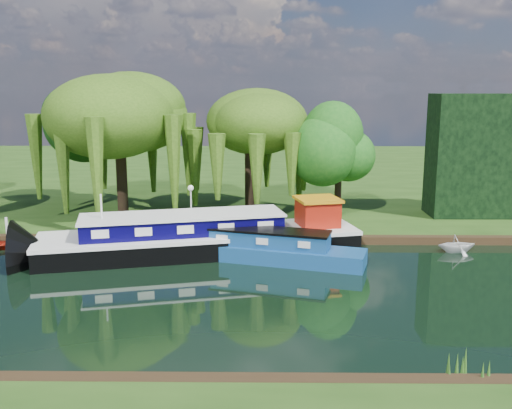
{
  "coord_description": "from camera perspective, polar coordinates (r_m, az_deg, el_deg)",
  "views": [
    {
      "loc": [
        4.89,
        -23.61,
        8.8
      ],
      "look_at": [
        4.54,
        5.69,
        2.8
      ],
      "focal_mm": 40.0,
      "sensor_mm": 36.0,
      "label": 1
    }
  ],
  "objects": [
    {
      "name": "far_bank",
      "position": [
        58.45,
        -4.13,
        3.11
      ],
      "size": [
        120.0,
        52.0,
        0.45
      ],
      "primitive_type": "cube",
      "color": "#1F3F11",
      "rests_on": "ground"
    },
    {
      "name": "tree_far_right",
      "position": [
        37.17,
        8.31,
        5.45
      ],
      "size": [
        3.95,
        3.95,
        6.46
      ],
      "color": "black",
      "rests_on": "far_bank"
    },
    {
      "name": "conifer_hedge",
      "position": [
        40.4,
        21.19,
        4.61
      ],
      "size": [
        6.0,
        3.0,
        8.0
      ],
      "primitive_type": "cube",
      "color": "black",
      "rests_on": "far_bank"
    },
    {
      "name": "lamppost",
      "position": [
        34.98,
        -6.54,
        0.99
      ],
      "size": [
        0.36,
        0.36,
        2.56
      ],
      "color": "silver",
      "rests_on": "far_bank"
    },
    {
      "name": "ground",
      "position": [
        25.66,
        -10.46,
        -8.68
      ],
      "size": [
        120.0,
        120.0,
        0.0
      ],
      "primitive_type": "plane",
      "color": "black"
    },
    {
      "name": "narrowboat",
      "position": [
        29.92,
        -0.95,
        -4.26
      ],
      "size": [
        12.41,
        5.44,
        1.8
      ],
      "rotation": [
        0.0,
        0.0,
        -0.28
      ],
      "color": "navy",
      "rests_on": "ground"
    },
    {
      "name": "dutch_barge",
      "position": [
        31.03,
        -5.28,
        -3.24
      ],
      "size": [
        17.55,
        7.73,
        3.61
      ],
      "rotation": [
        0.0,
        0.0,
        0.23
      ],
      "color": "black",
      "rests_on": "ground"
    },
    {
      "name": "reeds_near",
      "position": [
        18.14,
        7.15,
        -15.58
      ],
      "size": [
        33.7,
        1.5,
        1.1
      ],
      "color": "#255617",
      "rests_on": "ground"
    },
    {
      "name": "willow_right",
      "position": [
        37.88,
        -0.6,
        7.2
      ],
      "size": [
        6.15,
        6.15,
        7.49
      ],
      "color": "black",
      "rests_on": "far_bank"
    },
    {
      "name": "tree_far_mid",
      "position": [
        43.39,
        -15.93,
        7.24
      ],
      "size": [
        4.78,
        4.78,
        7.83
      ],
      "color": "black",
      "rests_on": "far_bank"
    },
    {
      "name": "mooring_posts",
      "position": [
        33.39,
        -8.63,
        -2.16
      ],
      "size": [
        19.16,
        0.16,
        1.0
      ],
      "color": "silver",
      "rests_on": "far_bank"
    },
    {
      "name": "white_cruiser",
      "position": [
        33.09,
        19.38,
        -4.53
      ],
      "size": [
        2.28,
        2.03,
        1.09
      ],
      "primitive_type": "imported",
      "rotation": [
        0.0,
        0.0,
        1.7
      ],
      "color": "silver",
      "rests_on": "ground"
    },
    {
      "name": "willow_left",
      "position": [
        38.2,
        -13.54,
        8.41
      ],
      "size": [
        7.42,
        7.42,
        8.89
      ],
      "color": "black",
      "rests_on": "far_bank"
    }
  ]
}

